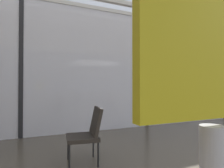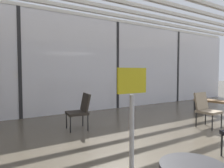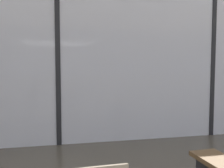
# 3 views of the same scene
# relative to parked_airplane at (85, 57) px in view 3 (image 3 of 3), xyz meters

# --- Properties ---
(glass_curtain_wall) EXTENTS (14.00, 0.08, 3.32)m
(glass_curtain_wall) POSITION_rel_parked_airplane_xyz_m (-1.21, -6.44, -0.38)
(glass_curtain_wall) COLOR silver
(glass_curtain_wall) RESTS_ON ground
(window_mullion_1) EXTENTS (0.10, 0.12, 3.32)m
(window_mullion_1) POSITION_rel_parked_airplane_xyz_m (-1.21, -6.44, -0.38)
(window_mullion_1) COLOR black
(window_mullion_1) RESTS_ON ground
(window_mullion_2) EXTENTS (0.10, 0.12, 3.32)m
(window_mullion_2) POSITION_rel_parked_airplane_xyz_m (2.29, -6.44, -0.38)
(window_mullion_2) COLOR black
(window_mullion_2) RESTS_ON ground
(parked_airplane) EXTENTS (14.22, 4.08, 4.08)m
(parked_airplane) POSITION_rel_parked_airplane_xyz_m (0.00, 0.00, 0.00)
(parked_airplane) COLOR #B2BCD6
(parked_airplane) RESTS_ON ground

